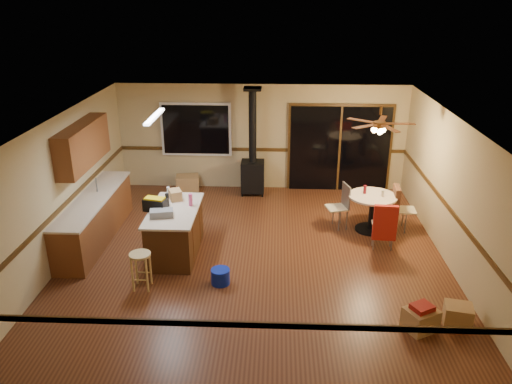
# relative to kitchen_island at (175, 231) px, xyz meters

# --- Properties ---
(floor) EXTENTS (7.00, 7.00, 0.00)m
(floor) POSITION_rel_kitchen_island_xyz_m (1.50, 0.00, -0.45)
(floor) COLOR #522A17
(floor) RESTS_ON ground
(ceiling) EXTENTS (7.00, 7.00, 0.00)m
(ceiling) POSITION_rel_kitchen_island_xyz_m (1.50, 0.00, 2.15)
(ceiling) COLOR silver
(ceiling) RESTS_ON ground
(wall_back) EXTENTS (7.00, 0.00, 7.00)m
(wall_back) POSITION_rel_kitchen_island_xyz_m (1.50, 3.50, 0.85)
(wall_back) COLOR tan
(wall_back) RESTS_ON ground
(wall_front) EXTENTS (7.00, 0.00, 7.00)m
(wall_front) POSITION_rel_kitchen_island_xyz_m (1.50, -3.50, 0.85)
(wall_front) COLOR tan
(wall_front) RESTS_ON ground
(wall_left) EXTENTS (0.00, 7.00, 7.00)m
(wall_left) POSITION_rel_kitchen_island_xyz_m (-2.00, 0.00, 0.85)
(wall_left) COLOR tan
(wall_left) RESTS_ON ground
(wall_right) EXTENTS (0.00, 7.00, 7.00)m
(wall_right) POSITION_rel_kitchen_island_xyz_m (5.00, 0.00, 0.85)
(wall_right) COLOR tan
(wall_right) RESTS_ON ground
(chair_rail) EXTENTS (7.00, 7.00, 0.08)m
(chair_rail) POSITION_rel_kitchen_island_xyz_m (1.50, 0.00, 0.55)
(chair_rail) COLOR #412910
(chair_rail) RESTS_ON ground
(window) EXTENTS (1.72, 0.10, 1.32)m
(window) POSITION_rel_kitchen_island_xyz_m (-0.10, 3.45, 1.05)
(window) COLOR black
(window) RESTS_ON ground
(sliding_door) EXTENTS (2.52, 0.10, 2.10)m
(sliding_door) POSITION_rel_kitchen_island_xyz_m (3.40, 3.45, 0.60)
(sliding_door) COLOR black
(sliding_door) RESTS_ON ground
(lower_cabinets) EXTENTS (0.60, 3.00, 0.86)m
(lower_cabinets) POSITION_rel_kitchen_island_xyz_m (-1.70, 0.50, -0.02)
(lower_cabinets) COLOR brown
(lower_cabinets) RESTS_ON ground
(countertop) EXTENTS (0.64, 3.04, 0.04)m
(countertop) POSITION_rel_kitchen_island_xyz_m (-1.70, 0.50, 0.43)
(countertop) COLOR beige
(countertop) RESTS_ON lower_cabinets
(upper_cabinets) EXTENTS (0.35, 2.00, 0.80)m
(upper_cabinets) POSITION_rel_kitchen_island_xyz_m (-1.83, 0.70, 1.45)
(upper_cabinets) COLOR brown
(upper_cabinets) RESTS_ON ground
(kitchen_island) EXTENTS (0.88, 1.68, 0.90)m
(kitchen_island) POSITION_rel_kitchen_island_xyz_m (0.00, 0.00, 0.00)
(kitchen_island) COLOR #412410
(kitchen_island) RESTS_ON ground
(wood_stove) EXTENTS (0.55, 0.50, 2.52)m
(wood_stove) POSITION_rel_kitchen_island_xyz_m (1.30, 3.05, 0.28)
(wood_stove) COLOR black
(wood_stove) RESTS_ON ground
(ceiling_fan) EXTENTS (0.24, 0.24, 0.55)m
(ceiling_fan) POSITION_rel_kitchen_island_xyz_m (3.84, 1.14, 1.76)
(ceiling_fan) COLOR brown
(ceiling_fan) RESTS_ON ceiling
(fluorescent_strip) EXTENTS (0.10, 1.20, 0.04)m
(fluorescent_strip) POSITION_rel_kitchen_island_xyz_m (-0.30, 0.30, 2.11)
(fluorescent_strip) COLOR white
(fluorescent_strip) RESTS_ON ceiling
(toolbox_grey) EXTENTS (0.44, 0.30, 0.13)m
(toolbox_grey) POSITION_rel_kitchen_island_xyz_m (-0.15, -0.32, 0.51)
(toolbox_grey) COLOR slate
(toolbox_grey) RESTS_ON kitchen_island
(toolbox_black) EXTENTS (0.45, 0.30, 0.23)m
(toolbox_black) POSITION_rel_kitchen_island_xyz_m (-0.32, -0.07, 0.56)
(toolbox_black) COLOR black
(toolbox_black) RESTS_ON kitchen_island
(toolbox_yellow_lid) EXTENTS (0.39, 0.26, 0.03)m
(toolbox_yellow_lid) POSITION_rel_kitchen_island_xyz_m (-0.32, -0.07, 0.69)
(toolbox_yellow_lid) COLOR gold
(toolbox_yellow_lid) RESTS_ON toolbox_black
(box_on_island) EXTENTS (0.31, 0.35, 0.19)m
(box_on_island) POSITION_rel_kitchen_island_xyz_m (-0.06, 0.47, 0.54)
(box_on_island) COLOR #9E7646
(box_on_island) RESTS_ON kitchen_island
(bottle_dark) EXTENTS (0.08, 0.08, 0.25)m
(bottle_dark) POSITION_rel_kitchen_island_xyz_m (-0.14, 0.15, 0.57)
(bottle_dark) COLOR black
(bottle_dark) RESTS_ON kitchen_island
(bottle_pink) EXTENTS (0.09, 0.09, 0.23)m
(bottle_pink) POSITION_rel_kitchen_island_xyz_m (0.28, 0.19, 0.56)
(bottle_pink) COLOR #D84C8C
(bottle_pink) RESTS_ON kitchen_island
(bottle_white) EXTENTS (0.08, 0.08, 0.18)m
(bottle_white) POSITION_rel_kitchen_island_xyz_m (-0.23, 0.66, 0.54)
(bottle_white) COLOR white
(bottle_white) RESTS_ON kitchen_island
(bar_stool) EXTENTS (0.40, 0.40, 0.65)m
(bar_stool) POSITION_rel_kitchen_island_xyz_m (-0.33, -1.22, -0.13)
(bar_stool) COLOR tan
(bar_stool) RESTS_ON floor
(blue_bucket) EXTENTS (0.32, 0.32, 0.27)m
(blue_bucket) POSITION_rel_kitchen_island_xyz_m (0.96, -1.03, -0.32)
(blue_bucket) COLOR #0B1FA6
(blue_bucket) RESTS_ON floor
(dining_table) EXTENTS (0.98, 0.98, 0.78)m
(dining_table) POSITION_rel_kitchen_island_xyz_m (3.84, 1.14, 0.08)
(dining_table) COLOR black
(dining_table) RESTS_ON ground
(glass_red) EXTENTS (0.08, 0.08, 0.18)m
(glass_red) POSITION_rel_kitchen_island_xyz_m (3.69, 1.24, 0.41)
(glass_red) COLOR #590C14
(glass_red) RESTS_ON dining_table
(glass_cream) EXTENTS (0.07, 0.07, 0.13)m
(glass_cream) POSITION_rel_kitchen_island_xyz_m (4.02, 1.09, 0.39)
(glass_cream) COLOR beige
(glass_cream) RESTS_ON dining_table
(chair_left) EXTENTS (0.49, 0.49, 0.51)m
(chair_left) POSITION_rel_kitchen_island_xyz_m (3.24, 1.27, 0.14)
(chair_left) COLOR #BFB68E
(chair_left) RESTS_ON ground
(chair_near) EXTENTS (0.45, 0.49, 0.70)m
(chair_near) POSITION_rel_kitchen_island_xyz_m (3.92, 0.26, 0.14)
(chair_near) COLOR #BFB68E
(chair_near) RESTS_ON ground
(chair_right) EXTENTS (0.49, 0.45, 0.70)m
(chair_right) POSITION_rel_kitchen_island_xyz_m (4.35, 1.20, 0.14)
(chair_right) COLOR #BFB68E
(chair_right) RESTS_ON ground
(box_under_window) EXTENTS (0.61, 0.52, 0.44)m
(box_under_window) POSITION_rel_kitchen_island_xyz_m (-0.30, 3.05, -0.23)
(box_under_window) COLOR #9E7646
(box_under_window) RESTS_ON floor
(box_corner_a) EXTENTS (0.57, 0.54, 0.34)m
(box_corner_a) POSITION_rel_kitchen_island_xyz_m (4.01, -2.14, -0.28)
(box_corner_a) COLOR #9E7646
(box_corner_a) RESTS_ON floor
(box_corner_b) EXTENTS (0.46, 0.42, 0.32)m
(box_corner_b) POSITION_rel_kitchen_island_xyz_m (4.60, -2.00, -0.29)
(box_corner_b) COLOR #9E7646
(box_corner_b) RESTS_ON floor
(box_small_red) EXTENTS (0.38, 0.36, 0.08)m
(box_small_red) POSITION_rel_kitchen_island_xyz_m (4.01, -2.14, -0.08)
(box_small_red) COLOR maroon
(box_small_red) RESTS_ON box_corner_a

